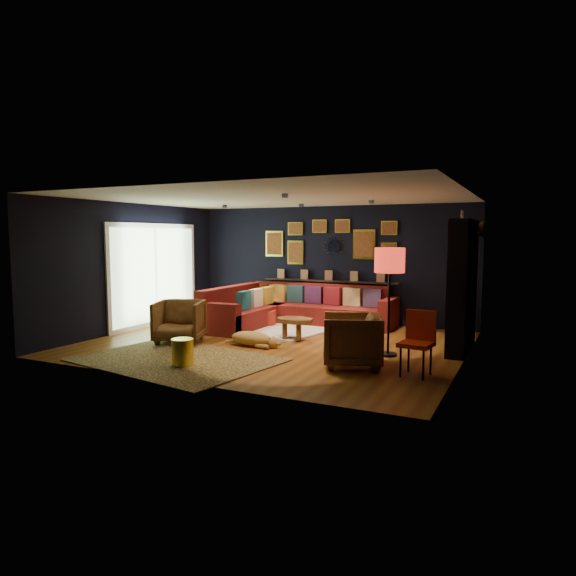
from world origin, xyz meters
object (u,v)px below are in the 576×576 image
at_px(armchair_left, 179,319).
at_px(coffee_table, 295,322).
at_px(orange_chair, 418,337).
at_px(dog, 251,336).
at_px(pouf, 265,317).
at_px(gold_stool, 183,352).
at_px(armchair_right, 352,337).
at_px(floor_lamp, 390,265).
at_px(sectional, 288,310).

bearing_deg(armchair_left, coffee_table, 9.17).
height_order(armchair_left, orange_chair, orange_chair).
xyz_separation_m(armchair_left, dog, (1.35, 0.28, -0.23)).
distance_m(armchair_left, dog, 1.40).
distance_m(pouf, gold_stool, 3.57).
relative_size(armchair_left, dog, 0.78).
xyz_separation_m(armchair_right, floor_lamp, (0.32, 0.88, 1.05)).
xyz_separation_m(pouf, floor_lamp, (3.10, -1.55, 1.29)).
relative_size(coffee_table, armchair_right, 0.95).
height_order(sectional, pouf, sectional).
relative_size(coffee_table, armchair_left, 0.97).
bearing_deg(floor_lamp, armchair_right, -109.99).
distance_m(gold_stool, floor_lamp, 3.50).
relative_size(gold_stool, orange_chair, 0.46).
relative_size(pouf, dog, 0.44).
xyz_separation_m(sectional, floor_lamp, (2.70, -1.86, 1.15)).
xyz_separation_m(pouf, armchair_right, (2.79, -2.43, 0.24)).
height_order(pouf, armchair_right, armchair_right).
bearing_deg(armchair_left, floor_lamp, -12.74).
height_order(sectional, armchair_left, sectional).
relative_size(orange_chair, floor_lamp, 0.52).
bearing_deg(gold_stool, floor_lamp, 37.40).
bearing_deg(armchair_right, dog, -125.54).
distance_m(sectional, dog, 2.23).
distance_m(coffee_table, armchair_right, 2.08).
height_order(sectional, orange_chair, orange_chair).
bearing_deg(sectional, orange_chair, -39.82).
xyz_separation_m(orange_chair, floor_lamp, (-0.67, 0.95, 0.95)).
bearing_deg(dog, armchair_left, -166.68).
distance_m(armchair_right, gold_stool, 2.54).
relative_size(armchair_right, floor_lamp, 0.49).
bearing_deg(floor_lamp, orange_chair, -54.96).
distance_m(sectional, orange_chair, 4.40).
relative_size(sectional, coffee_table, 4.15).
bearing_deg(armchair_right, floor_lamp, 139.17).
bearing_deg(dog, coffee_table, 62.89).
bearing_deg(dog, armchair_right, -12.97).
xyz_separation_m(armchair_left, armchair_right, (3.38, -0.26, 0.01)).
relative_size(floor_lamp, dog, 1.61).
relative_size(coffee_table, gold_stool, 2.00).
xyz_separation_m(gold_stool, floor_lamp, (2.59, 1.98, 1.27)).
height_order(pouf, armchair_left, armchair_left).
bearing_deg(gold_stool, pouf, 98.28).
height_order(gold_stool, orange_chair, orange_chair).
bearing_deg(armchair_left, pouf, 52.43).
bearing_deg(pouf, gold_stool, -81.72).
height_order(armchair_right, orange_chair, orange_chair).
height_order(coffee_table, pouf, coffee_table).
relative_size(sectional, armchair_left, 4.03).
relative_size(armchair_right, dog, 0.80).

